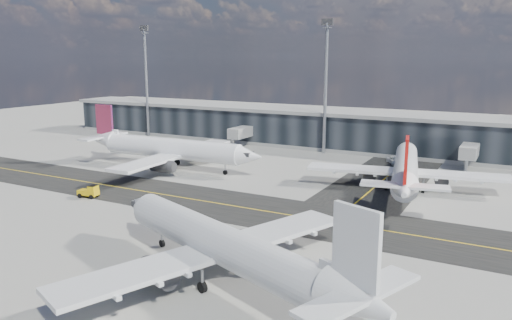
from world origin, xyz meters
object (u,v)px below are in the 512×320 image
object	(u,v)px
airliner_near	(224,246)
baggage_tug	(90,191)
airliner_redtail	(406,169)
service_van	(395,160)
airliner_af	(169,149)

from	to	relation	value
airliner_near	baggage_tug	size ratio (longest dim) A/B	10.93
airliner_redtail	baggage_tug	bearing A→B (deg)	-158.40
baggage_tug	service_van	bearing A→B (deg)	134.18
airliner_redtail	baggage_tug	distance (m)	49.15
airliner_redtail	airliner_near	world-z (taller)	airliner_near
airliner_af	service_van	world-z (taller)	airliner_af
airliner_af	airliner_near	xyz separation A→B (m)	(35.44, -37.02, -0.15)
airliner_af	airliner_near	distance (m)	51.25
airliner_redtail	airliner_near	distance (m)	42.28
service_van	baggage_tug	bearing A→B (deg)	-158.07
airliner_near	service_van	bearing A→B (deg)	19.60
airliner_near	service_van	world-z (taller)	airliner_near
airliner_redtail	airliner_near	size ratio (longest dim) A/B	1.02
baggage_tug	service_van	world-z (taller)	baggage_tug
airliner_af	service_van	xyz separation A→B (m)	(37.21, 24.57, -3.09)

